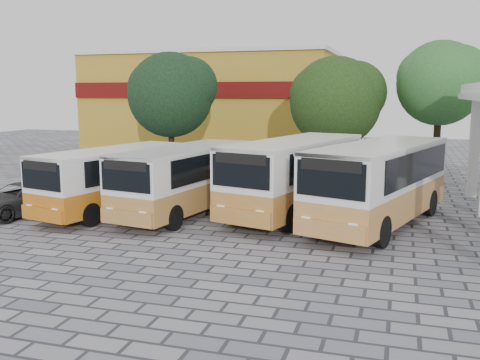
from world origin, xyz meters
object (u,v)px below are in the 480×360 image
(bus_centre_right, at_px, (295,172))
(parked_car, at_px, (20,199))
(bus_far_left, at_px, (114,176))
(bus_centre_left, at_px, (186,176))
(bus_far_right, at_px, (380,179))

(bus_centre_right, xyz_separation_m, parked_car, (-10.88, -3.36, -1.14))
(bus_far_left, bearing_deg, bus_centre_left, 22.63)
(bus_centre_left, relative_size, bus_centre_right, 0.89)
(bus_far_left, height_order, bus_centre_right, bus_centre_right)
(bus_centre_left, xyz_separation_m, bus_centre_right, (4.32, 1.31, 0.17))
(bus_centre_left, distance_m, bus_far_right, 7.76)
(parked_car, bearing_deg, bus_centre_right, 33.36)
(parked_car, bearing_deg, bus_far_right, 25.60)
(bus_far_right, bearing_deg, parked_car, -152.59)
(bus_far_right, bearing_deg, bus_centre_right, -178.14)
(bus_far_left, distance_m, bus_centre_left, 3.07)
(bus_centre_left, height_order, bus_centre_right, bus_centre_right)
(bus_centre_left, relative_size, bus_far_right, 0.88)
(bus_centre_left, distance_m, parked_car, 6.94)
(bus_far_left, height_order, bus_far_right, bus_far_right)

